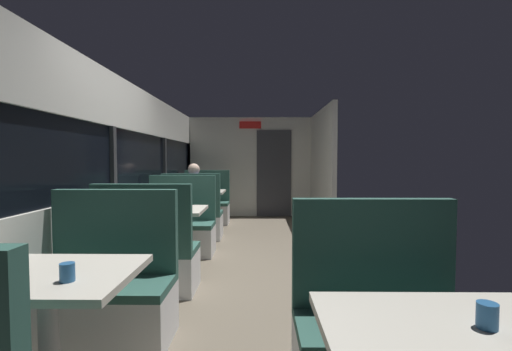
% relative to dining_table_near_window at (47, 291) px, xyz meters
% --- Properties ---
extents(ground_plane, '(3.30, 9.20, 0.02)m').
position_rel_dining_table_near_window_xyz_m(ground_plane, '(0.89, 2.09, -0.65)').
color(ground_plane, '#665B4C').
extents(carriage_window_panel_left, '(0.09, 8.48, 2.30)m').
position_rel_dining_table_near_window_xyz_m(carriage_window_panel_left, '(-0.56, 2.09, 0.47)').
color(carriage_window_panel_left, beige).
rests_on(carriage_window_panel_left, ground_plane).
extents(carriage_end_bulkhead, '(2.90, 0.11, 2.30)m').
position_rel_dining_table_near_window_xyz_m(carriage_end_bulkhead, '(0.95, 6.28, 0.50)').
color(carriage_end_bulkhead, beige).
rests_on(carriage_end_bulkhead, ground_plane).
extents(carriage_aisle_panel_right, '(0.08, 2.40, 2.30)m').
position_rel_dining_table_near_window_xyz_m(carriage_aisle_panel_right, '(2.34, 5.09, 0.51)').
color(carriage_aisle_panel_right, beige).
rests_on(carriage_aisle_panel_right, ground_plane).
extents(dining_table_near_window, '(0.90, 0.70, 0.74)m').
position_rel_dining_table_near_window_xyz_m(dining_table_near_window, '(0.00, 0.00, 0.00)').
color(dining_table_near_window, '#9E9EA3').
rests_on(dining_table_near_window, ground_plane).
extents(bench_near_window_facing_entry, '(0.95, 0.50, 1.10)m').
position_rel_dining_table_near_window_xyz_m(bench_near_window_facing_entry, '(0.00, 0.70, -0.31)').
color(bench_near_window_facing_entry, silver).
rests_on(bench_near_window_facing_entry, ground_plane).
extents(dining_table_mid_window, '(0.90, 0.70, 0.74)m').
position_rel_dining_table_near_window_xyz_m(dining_table_mid_window, '(0.00, 2.32, 0.00)').
color(dining_table_mid_window, '#9E9EA3').
rests_on(dining_table_mid_window, ground_plane).
extents(bench_mid_window_facing_end, '(0.95, 0.50, 1.10)m').
position_rel_dining_table_near_window_xyz_m(bench_mid_window_facing_end, '(0.00, 1.62, -0.31)').
color(bench_mid_window_facing_end, silver).
rests_on(bench_mid_window_facing_end, ground_plane).
extents(bench_mid_window_facing_entry, '(0.95, 0.50, 1.10)m').
position_rel_dining_table_near_window_xyz_m(bench_mid_window_facing_entry, '(0.00, 3.02, -0.31)').
color(bench_mid_window_facing_entry, silver).
rests_on(bench_mid_window_facing_entry, ground_plane).
extents(dining_table_far_window, '(0.90, 0.70, 0.74)m').
position_rel_dining_table_near_window_xyz_m(dining_table_far_window, '(0.00, 4.65, 0.00)').
color(dining_table_far_window, '#9E9EA3').
rests_on(dining_table_far_window, ground_plane).
extents(bench_far_window_facing_end, '(0.95, 0.50, 1.10)m').
position_rel_dining_table_near_window_xyz_m(bench_far_window_facing_end, '(0.00, 3.95, -0.31)').
color(bench_far_window_facing_end, silver).
rests_on(bench_far_window_facing_end, ground_plane).
extents(bench_far_window_facing_entry, '(0.95, 0.50, 1.10)m').
position_rel_dining_table_near_window_xyz_m(bench_far_window_facing_entry, '(0.00, 5.35, -0.31)').
color(bench_far_window_facing_entry, silver).
rests_on(bench_far_window_facing_entry, ground_plane).
extents(bench_front_aisle_facing_entry, '(0.95, 0.50, 1.10)m').
position_rel_dining_table_near_window_xyz_m(bench_front_aisle_facing_entry, '(1.79, 0.10, -0.31)').
color(bench_front_aisle_facing_entry, silver).
rests_on(bench_front_aisle_facing_entry, ground_plane).
extents(seated_passenger, '(0.47, 0.55, 1.26)m').
position_rel_dining_table_near_window_xyz_m(seated_passenger, '(0.00, 4.02, -0.10)').
color(seated_passenger, '#26262D').
rests_on(seated_passenger, ground_plane).
extents(coffee_cup_primary, '(0.07, 0.07, 0.09)m').
position_rel_dining_table_near_window_xyz_m(coffee_cup_primary, '(1.92, -0.58, 0.15)').
color(coffee_cup_primary, '#26598C').
rests_on(coffee_cup_primary, dining_table_front_aisle).
extents(coffee_cup_secondary, '(0.07, 0.07, 0.09)m').
position_rel_dining_table_near_window_xyz_m(coffee_cup_secondary, '(0.18, -0.13, 0.15)').
color(coffee_cup_secondary, '#26598C').
rests_on(coffee_cup_secondary, dining_table_near_window).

